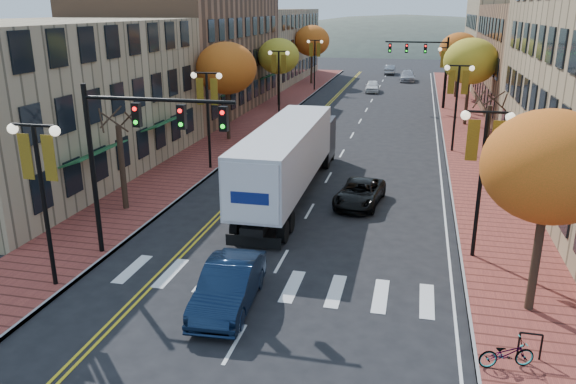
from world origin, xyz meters
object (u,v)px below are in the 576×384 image
Objects in this scene: navy_sedan at (229,286)px; black_suv at (360,193)px; bicycle at (507,354)px; semi_truck at (291,153)px.

navy_sedan reaches higher than black_suv.
navy_sedan is at bearing 61.04° from bicycle.
navy_sedan is at bearing -87.63° from semi_truck.
black_suv reaches higher than bicycle.
bicycle is at bearing -60.86° from black_suv.
bicycle is (9.28, -13.93, -1.78)m from semi_truck.
black_suv is at bearing -12.26° from semi_truck.
semi_truck is 3.40× the size of navy_sedan.
navy_sedan is 2.98× the size of bicycle.
navy_sedan is 1.05× the size of black_suv.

